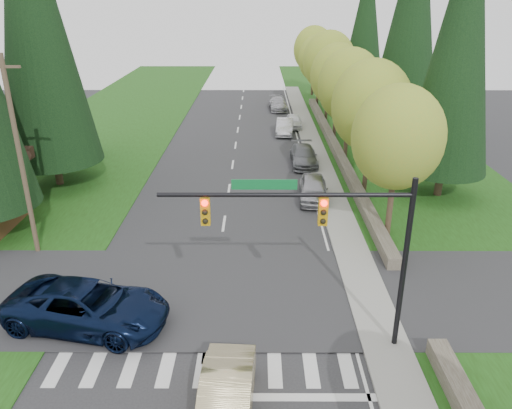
{
  "coord_description": "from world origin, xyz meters",
  "views": [
    {
      "loc": [
        1.98,
        -11.01,
        12.38
      ],
      "look_at": [
        1.9,
        11.73,
        2.8
      ],
      "focal_mm": 35.0,
      "sensor_mm": 36.0,
      "label": 1
    }
  ],
  "objects_px": {
    "parked_car_e": "(278,104)",
    "parked_car_b": "(304,156)",
    "suv_navy": "(88,306)",
    "sedan_champagne": "(226,400)",
    "parked_car_d": "(294,121)",
    "parked_car_a": "(313,189)",
    "parked_car_c": "(285,127)"
  },
  "relations": [
    {
      "from": "suv_navy",
      "to": "parked_car_e",
      "type": "xyz_separation_m",
      "value": [
        9.17,
        41.09,
        -0.2
      ]
    },
    {
      "from": "parked_car_c",
      "to": "parked_car_d",
      "type": "distance_m",
      "value": 2.7
    },
    {
      "from": "sedan_champagne",
      "to": "parked_car_b",
      "type": "height_order",
      "value": "sedan_champagne"
    },
    {
      "from": "parked_car_e",
      "to": "parked_car_b",
      "type": "bearing_deg",
      "value": -89.5
    },
    {
      "from": "parked_car_a",
      "to": "parked_car_b",
      "type": "xyz_separation_m",
      "value": [
        0.0,
        7.33,
        -0.05
      ]
    },
    {
      "from": "suv_navy",
      "to": "parked_car_e",
      "type": "height_order",
      "value": "suv_navy"
    },
    {
      "from": "parked_car_e",
      "to": "parked_car_d",
      "type": "bearing_deg",
      "value": -84.66
    },
    {
      "from": "parked_car_e",
      "to": "sedan_champagne",
      "type": "bearing_deg",
      "value": -97.19
    },
    {
      "from": "parked_car_a",
      "to": "parked_car_e",
      "type": "xyz_separation_m",
      "value": [
        -1.24,
        27.61,
        -0.06
      ]
    },
    {
      "from": "parked_car_a",
      "to": "parked_car_c",
      "type": "height_order",
      "value": "parked_car_a"
    },
    {
      "from": "suv_navy",
      "to": "parked_car_c",
      "type": "relative_size",
      "value": 1.48
    },
    {
      "from": "suv_navy",
      "to": "parked_car_d",
      "type": "distance_m",
      "value": 34.25
    },
    {
      "from": "parked_car_a",
      "to": "parked_car_b",
      "type": "relative_size",
      "value": 0.91
    },
    {
      "from": "suv_navy",
      "to": "parked_car_d",
      "type": "bearing_deg",
      "value": -6.11
    },
    {
      "from": "sedan_champagne",
      "to": "suv_navy",
      "type": "bearing_deg",
      "value": 142.93
    },
    {
      "from": "sedan_champagne",
      "to": "parked_car_c",
      "type": "relative_size",
      "value": 1.06
    },
    {
      "from": "suv_navy",
      "to": "sedan_champagne",
      "type": "bearing_deg",
      "value": -118.22
    },
    {
      "from": "suv_navy",
      "to": "parked_car_b",
      "type": "height_order",
      "value": "suv_navy"
    },
    {
      "from": "parked_car_d",
      "to": "parked_car_e",
      "type": "relative_size",
      "value": 0.8
    },
    {
      "from": "suv_navy",
      "to": "parked_car_e",
      "type": "distance_m",
      "value": 42.1
    },
    {
      "from": "suv_navy",
      "to": "parked_car_a",
      "type": "bearing_deg",
      "value": -26.1
    },
    {
      "from": "sedan_champagne",
      "to": "parked_car_d",
      "type": "bearing_deg",
      "value": 85.73
    },
    {
      "from": "suv_navy",
      "to": "parked_car_e",
      "type": "bearing_deg",
      "value": -0.99
    },
    {
      "from": "parked_car_d",
      "to": "parked_car_e",
      "type": "xyz_separation_m",
      "value": [
        -1.24,
        8.46,
        0.04
      ]
    },
    {
      "from": "sedan_champagne",
      "to": "parked_car_d",
      "type": "distance_m",
      "value": 37.75
    },
    {
      "from": "sedan_champagne",
      "to": "parked_car_b",
      "type": "distance_m",
      "value": 26.06
    },
    {
      "from": "parked_car_c",
      "to": "parked_car_d",
      "type": "xyz_separation_m",
      "value": [
        1.03,
        2.5,
        -0.06
      ]
    },
    {
      "from": "parked_car_a",
      "to": "parked_car_d",
      "type": "xyz_separation_m",
      "value": [
        0.0,
        19.15,
        -0.1
      ]
    },
    {
      "from": "parked_car_c",
      "to": "parked_car_e",
      "type": "xyz_separation_m",
      "value": [
        -0.21,
        10.96,
        -0.02
      ]
    },
    {
      "from": "suv_navy",
      "to": "parked_car_c",
      "type": "distance_m",
      "value": 31.56
    },
    {
      "from": "suv_navy",
      "to": "parked_car_a",
      "type": "xyz_separation_m",
      "value": [
        10.42,
        13.48,
        -0.14
      ]
    },
    {
      "from": "parked_car_c",
      "to": "parked_car_e",
      "type": "bearing_deg",
      "value": 95.79
    }
  ]
}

